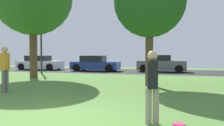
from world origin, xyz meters
The scene contains 10 objects.
ground_plane centered at (0.00, 0.00, 0.00)m, with size 44.00×44.00×0.00m, color #547F38.
road_strip centered at (0.00, 16.00, 0.00)m, with size 44.00×6.40×0.01m, color #28282B.
maple_tree_far centered at (1.64, 6.72, 3.98)m, with size 3.40×3.40×5.70m.
person_catcher centered at (-3.72, 3.35, 1.02)m, with size 0.36×0.30×1.82m.
person_bystander centered at (2.35, 0.40, 0.88)m, with size 0.30×0.35×1.60m.
frisbee_disc centered at (2.91, 0.48, 0.01)m, with size 0.27×0.27×0.03m, color #EA2D6B.
parked_car_white centered at (-9.82, 16.00, 0.63)m, with size 4.27×1.98×1.36m.
parked_car_blue centered at (-4.06, 15.62, 0.63)m, with size 4.24×1.98×1.37m.
parked_car_grey centered at (1.72, 16.08, 0.66)m, with size 4.05×1.92×1.43m.
street_lamp_post centered at (-7.37, 12.20, 2.25)m, with size 0.14×0.14×4.50m, color #2D2D33.
Camera 1 is at (2.80, -4.86, 1.53)m, focal length 38.75 mm.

